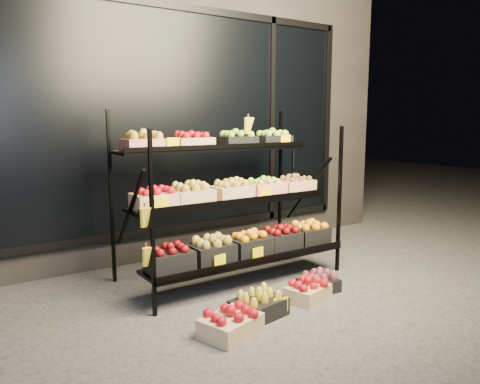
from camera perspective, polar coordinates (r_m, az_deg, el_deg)
ground at (r=4.30m, az=3.62°, el=-12.56°), size 24.00×24.00×0.00m
building at (r=6.26m, az=-10.97°, el=10.38°), size 6.00×2.08×3.50m
display_rack at (r=4.55m, az=-0.95°, el=-1.02°), size 2.18×1.02×1.70m
tag_floor_a at (r=3.88m, az=4.97°, el=-14.10°), size 0.13×0.01×0.12m
floor_crate_left at (r=3.56m, az=-1.13°, el=-15.60°), size 0.49×0.42×0.21m
floor_crate_midleft at (r=3.86m, az=2.26°, el=-13.57°), size 0.47×0.38×0.21m
floor_crate_midright at (r=4.23m, az=8.29°, el=-11.72°), size 0.43×0.36×0.19m
floor_crate_right at (r=4.44m, az=9.57°, el=-10.82°), size 0.36×0.28×0.18m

